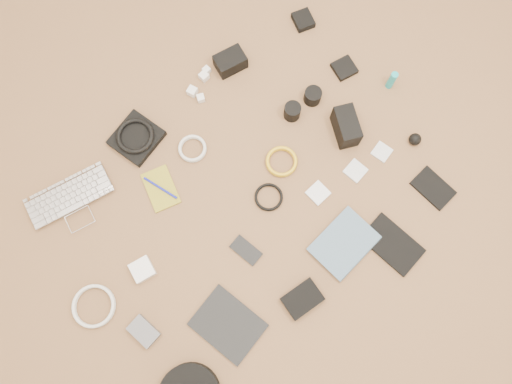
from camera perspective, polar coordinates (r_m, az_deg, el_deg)
laptop at (r=1.92m, az=-20.03°, el=-1.56°), size 0.34×0.27×0.02m
headphone_pouch at (r=1.93m, az=-13.49°, el=6.01°), size 0.20×0.19×0.03m
headphones at (r=1.90m, az=-13.65°, el=6.25°), size 0.16×0.16×0.02m
charger_a at (r=1.96m, az=-7.30°, el=11.34°), size 0.04×0.04×0.03m
charger_b at (r=1.98m, az=-5.96°, el=13.02°), size 0.04×0.04×0.03m
charger_c at (r=2.00m, az=-5.68°, el=13.68°), size 0.03×0.03×0.02m
charger_d at (r=1.95m, az=-6.33°, el=10.61°), size 0.04×0.04×0.03m
dslr_camera at (r=1.99m, az=-2.95°, el=14.65°), size 0.13×0.10×0.07m
lens_pouch at (r=2.11m, az=5.41°, el=18.96°), size 0.09×0.10×0.03m
notebook_olive at (r=1.86m, az=-10.82°, el=0.39°), size 0.14×0.18×0.01m
pen_blue at (r=1.85m, az=-10.87°, el=0.46°), size 0.06×0.14×0.01m
cable_white_a at (r=1.88m, az=-7.25°, el=4.89°), size 0.14×0.14×0.01m
lens_a at (r=1.90m, az=4.17°, el=9.17°), size 0.07×0.07×0.07m
lens_b at (r=1.93m, az=6.50°, el=10.84°), size 0.07×0.07×0.06m
card_reader at (r=2.02m, az=10.05°, el=13.76°), size 0.09×0.09×0.02m
power_brick at (r=1.81m, az=-12.85°, el=-8.64°), size 0.08×0.08×0.03m
cable_white_b at (r=1.85m, az=-17.99°, el=-12.30°), size 0.16×0.16×0.01m
cable_black at (r=1.82m, az=1.46°, el=-0.63°), size 0.11×0.11×0.01m
cable_yellow at (r=1.85m, az=2.92°, el=3.44°), size 0.15×0.15×0.01m
flash at (r=1.88m, az=10.25°, el=7.37°), size 0.12×0.15×0.10m
lens_cleaner at (r=2.00m, az=15.25°, el=12.23°), size 0.03×0.03×0.09m
battery_charger at (r=1.80m, az=-12.71°, el=-15.27°), size 0.08×0.11×0.03m
tablet at (r=1.77m, az=-3.23°, el=-14.89°), size 0.22×0.26×0.01m
phone at (r=1.78m, az=-1.15°, el=-6.68°), size 0.08×0.12×0.01m
filter_case_left at (r=1.84m, az=7.10°, el=-0.11°), size 0.07×0.07×0.01m
filter_case_mid at (r=1.88m, az=11.30°, el=2.39°), size 0.08×0.08×0.01m
filter_case_right at (r=1.92m, az=14.17°, el=4.47°), size 0.08×0.08×0.01m
air_blower at (r=1.95m, az=17.71°, el=5.76°), size 0.06×0.06×0.05m
drive_case at (r=1.76m, az=5.32°, el=-12.07°), size 0.13×0.10×0.03m
paperback at (r=1.81m, az=11.94°, el=-7.59°), size 0.24×0.19×0.02m
notebook_black_a at (r=1.85m, az=15.31°, el=-5.78°), size 0.16×0.22×0.01m
notebook_black_b at (r=1.94m, az=19.58°, el=0.43°), size 0.11×0.16×0.01m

